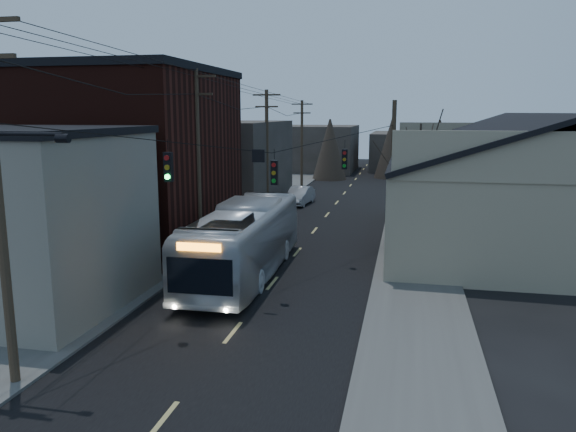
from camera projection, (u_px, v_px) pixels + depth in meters
name	position (u px, v px, depth m)	size (l,w,h in m)	color
road_surface	(323.00, 219.00, 41.21)	(9.00, 110.00, 0.02)	black
sidewalk_left	(239.00, 215.00, 42.53)	(4.00, 110.00, 0.12)	#474744
sidewalk_right	(414.00, 222.00, 39.88)	(4.00, 110.00, 0.12)	#474744
building_clapboard	(22.00, 222.00, 22.22)	(8.00, 8.00, 7.00)	slate
building_brick	(130.00, 160.00, 32.73)	(10.00, 12.00, 10.00)	black
building_left_far	(225.00, 163.00, 48.29)	(9.00, 14.00, 7.00)	#332E29
warehouse	(528.00, 199.00, 33.26)	(16.16, 20.60, 7.73)	gray
building_far_left	(318.00, 148.00, 75.56)	(10.00, 12.00, 6.00)	#332E29
building_far_right	(416.00, 151.00, 77.80)	(12.00, 14.00, 5.00)	#332E29
bare_tree	(418.00, 192.00, 29.61)	(0.40, 0.40, 7.20)	black
utility_lines	(262.00, 158.00, 35.32)	(11.24, 45.28, 10.50)	#382B1E
bus	(244.00, 241.00, 26.68)	(2.93, 12.54, 3.49)	#B1B7BE
parked_car	(300.00, 196.00, 47.81)	(1.61, 4.60, 1.52)	#979A9E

